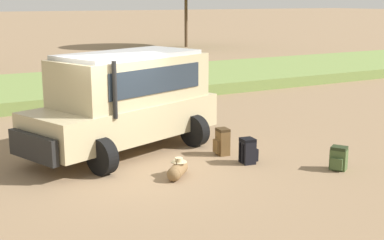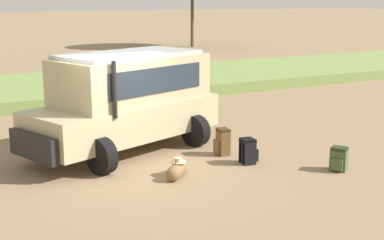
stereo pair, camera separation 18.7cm
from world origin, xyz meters
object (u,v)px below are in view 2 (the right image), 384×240
Objects in this scene: backpack_beside_front_wheel at (223,142)px; backpack_cluster_center at (248,151)px; safari_vehicle at (128,99)px; duffel_bag_low_black_case at (177,170)px; backpack_near_rear_wheel at (339,159)px.

backpack_beside_front_wheel is 1.11× the size of backpack_cluster_center.
safari_vehicle is 9.24× the size of backpack_cluster_center.
backpack_beside_front_wheel is 0.94× the size of duffel_bag_low_black_case.
safari_vehicle is 5.18m from backpack_near_rear_wheel.
duffel_bag_low_black_case is (0.12, -2.41, -1.14)m from safari_vehicle.
backpack_beside_front_wheel is at bearing 125.70° from backpack_near_rear_wheel.
safari_vehicle is 10.31× the size of backpack_near_rear_wheel.
backpack_cluster_center is (2.00, -2.32, -1.01)m from safari_vehicle.
backpack_cluster_center is at bearing 136.77° from backpack_near_rear_wheel.
backpack_beside_front_wheel is at bearing 99.74° from backpack_cluster_center.
backpack_cluster_center is (0.15, -0.87, -0.03)m from backpack_beside_front_wheel.
safari_vehicle reaches higher than backpack_beside_front_wheel.
backpack_cluster_center is 1.88m from duffel_bag_low_black_case.
backpack_cluster_center reaches higher than backpack_near_rear_wheel.
backpack_beside_front_wheel is at bearing 29.03° from duffel_bag_low_black_case.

